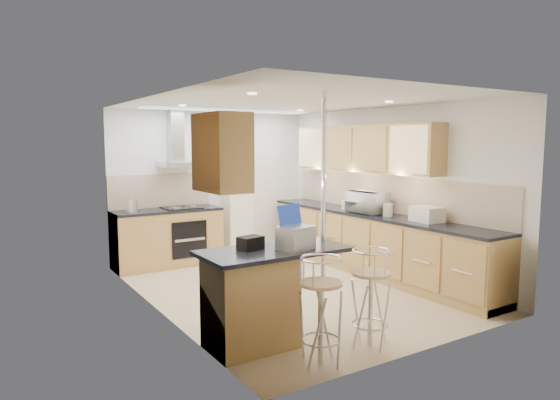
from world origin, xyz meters
TOP-DOWN VIEW (x-y plane):
  - ground at (0.00, 0.00)m, footprint 4.80×4.80m
  - room_shell at (0.32, 0.38)m, footprint 3.64×4.84m
  - right_counter at (1.50, 0.00)m, footprint 0.63×4.40m
  - back_counter at (-0.95, 2.10)m, footprint 1.70×0.63m
  - peninsula at (-1.12, -1.45)m, footprint 1.47×0.72m
  - microwave at (1.46, 0.05)m, footprint 0.43×0.60m
  - laptop at (-0.96, -1.58)m, footprint 0.38×0.32m
  - bag at (-1.33, -1.34)m, footprint 0.26×0.21m
  - bar_stool_near at (-1.04, -2.10)m, footprint 0.42×0.42m
  - bar_stool_end at (-0.40, -2.04)m, footprint 0.54×0.54m
  - jar_a at (1.54, 0.55)m, footprint 0.15×0.15m
  - jar_b at (1.42, 0.54)m, footprint 0.14×0.14m
  - jar_c at (1.46, -0.36)m, footprint 0.17×0.17m
  - jar_d at (1.49, -1.15)m, footprint 0.11×0.11m
  - bread_bin at (1.54, -1.01)m, footprint 0.33×0.41m
  - kettle at (-1.54, 1.97)m, footprint 0.16×0.16m

SIDE VIEW (x-z plane):
  - ground at x=0.00m, z-range 0.00..0.00m
  - back_counter at x=-0.95m, z-range 0.00..0.92m
  - right_counter at x=1.50m, z-range 0.00..0.92m
  - peninsula at x=-1.12m, z-range 0.01..0.95m
  - bar_stool_end at x=-0.40m, z-range 0.00..0.96m
  - bar_stool_near at x=-1.04m, z-range 0.00..0.98m
  - jar_d at x=1.49m, z-range 0.92..1.05m
  - jar_b at x=1.42m, z-range 0.92..1.06m
  - bag at x=-1.33m, z-range 0.94..1.07m
  - jar_a at x=1.54m, z-range 0.92..1.10m
  - jar_c at x=1.46m, z-range 0.92..1.11m
  - bread_bin at x=1.54m, z-range 0.92..1.12m
  - kettle at x=-1.54m, z-range 0.92..1.13m
  - laptop at x=-0.96m, z-range 0.94..1.17m
  - microwave at x=1.46m, z-range 0.92..1.24m
  - room_shell at x=0.32m, z-range 0.29..2.80m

